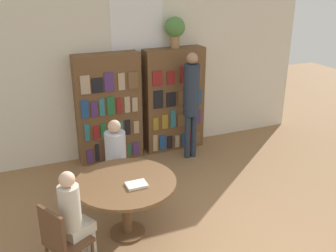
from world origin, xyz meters
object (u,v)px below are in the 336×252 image
reading_table (126,190)px  seated_reader_right (75,216)px  bookshelf_left (108,108)px  chair_left_side (115,165)px  chair_near_camera (62,239)px  flower_vase (175,29)px  seated_reader_left (116,157)px  librarian_standing (191,96)px  bookshelf_right (174,100)px

reading_table → seated_reader_right: 0.76m
bookshelf_left → chair_left_side: 1.31m
reading_table → chair_near_camera: (-0.84, -0.45, -0.14)m
reading_table → chair_left_side: (0.13, 0.94, -0.14)m
flower_vase → reading_table: size_ratio=0.43×
chair_near_camera → seated_reader_right: seated_reader_right is taller
bookshelf_left → seated_reader_left: bearing=-100.9°
flower_vase → reading_table: bearing=-126.2°
chair_left_side → seated_reader_left: size_ratio=0.72×
bookshelf_left → librarian_standing: (1.29, -0.50, 0.20)m
chair_near_camera → librarian_standing: size_ratio=0.47×
bookshelf_left → seated_reader_right: bookshelf_left is taller
librarian_standing → seated_reader_right: bearing=-139.2°
bookshelf_right → librarian_standing: size_ratio=0.99×
flower_vase → reading_table: (-1.58, -2.16, -1.54)m
bookshelf_right → chair_left_side: size_ratio=2.10×
flower_vase → reading_table: 3.09m
chair_near_camera → seated_reader_left: 1.55m
reading_table → seated_reader_left: 0.78m
bookshelf_left → flower_vase: size_ratio=3.54×
chair_left_side → librarian_standing: librarian_standing is taller
bookshelf_right → reading_table: bearing=-126.0°
bookshelf_left → chair_near_camera: bookshelf_left is taller
bookshelf_right → chair_near_camera: 3.57m
bookshelf_left → seated_reader_left: bookshelf_left is taller
librarian_standing → chair_left_side: bearing=-155.1°
librarian_standing → reading_table: bearing=-135.2°
bookshelf_left → bookshelf_right: same height
seated_reader_right → librarian_standing: 3.12m
seated_reader_left → librarian_standing: 1.85m
reading_table → chair_near_camera: chair_near_camera is taller
bookshelf_right → seated_reader_left: bookshelf_right is taller
seated_reader_right → librarian_standing: (2.33, 2.02, 0.45)m
chair_left_side → seated_reader_left: (-0.02, -0.17, 0.21)m
bookshelf_left → seated_reader_left: (-0.27, -1.39, -0.22)m
chair_near_camera → librarian_standing: librarian_standing is taller
bookshelf_left → flower_vase: flower_vase is taller
bookshelf_left → seated_reader_right: 2.74m
reading_table → bookshelf_right: bearing=54.0°
bookshelf_right → seated_reader_left: (-1.46, -1.39, -0.22)m
flower_vase → librarian_standing: flower_vase is taller
bookshelf_left → bookshelf_right: 1.19m
chair_left_side → seated_reader_right: 1.54m
chair_near_camera → chair_left_side: (0.96, 1.39, 0.00)m
librarian_standing → seated_reader_left: bearing=-150.4°
chair_near_camera → bookshelf_left: bearing=126.8°
seated_reader_left → seated_reader_right: seated_reader_left is taller
reading_table → flower_vase: bearing=53.8°
chair_near_camera → seated_reader_left: seated_reader_left is taller
seated_reader_left → bookshelf_right: bearing=-128.9°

